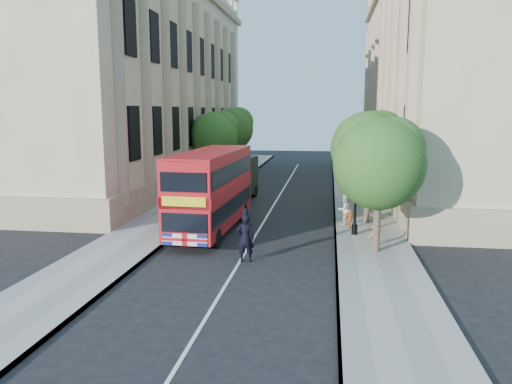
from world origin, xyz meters
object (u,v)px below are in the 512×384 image
at_px(lamp_post, 356,188).
at_px(box_van, 235,180).
at_px(police_constable, 245,238).
at_px(double_decker_bus, 212,188).
at_px(woman_pedestrian, 344,210).

height_order(lamp_post, box_van, lamp_post).
xyz_separation_m(lamp_post, police_constable, (-4.76, -5.00, -1.49)).
bearing_deg(police_constable, lamp_post, -141.66).
relative_size(lamp_post, double_decker_bus, 0.57).
xyz_separation_m(double_decker_bus, police_constable, (2.64, -5.01, -1.29)).
bearing_deg(double_decker_bus, box_van, 95.29).
relative_size(police_constable, woman_pedestrian, 1.21).
xyz_separation_m(box_van, police_constable, (3.15, -14.17, -0.45)).
relative_size(lamp_post, woman_pedestrian, 3.07).
bearing_deg(double_decker_bus, lamp_post, 1.99).
distance_m(box_van, woman_pedestrian, 10.25).
bearing_deg(police_constable, woman_pedestrian, -129.08).
bearing_deg(police_constable, box_van, -85.52).
bearing_deg(double_decker_bus, police_constable, -60.16).
xyz_separation_m(double_decker_bus, box_van, (-0.51, 9.16, -0.84)).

